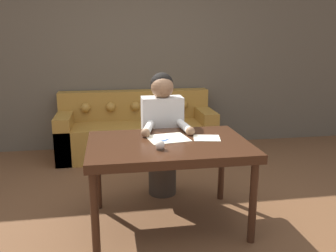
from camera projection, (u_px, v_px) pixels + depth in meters
ground_plane at (168, 221)px, 3.09m from camera, size 16.00×16.00×0.00m
wall_back at (141, 56)px, 4.98m from camera, size 8.00×0.06×2.60m
dining_table at (168, 151)px, 2.90m from camera, size 1.30×0.90×0.73m
couch at (137, 132)px, 4.82m from camera, size 2.06×0.78×0.83m
person at (162, 133)px, 3.49m from camera, size 0.47×0.62×1.23m
pattern_paper_main at (168, 138)px, 2.98m from camera, size 0.37×0.34×0.00m
pattern_paper_offcut at (207, 138)px, 2.99m from camera, size 0.25×0.23×0.00m
scissors at (167, 140)px, 2.93m from camera, size 0.19×0.18×0.01m
pin_cushion at (160, 145)px, 2.68m from camera, size 0.07×0.07×0.07m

